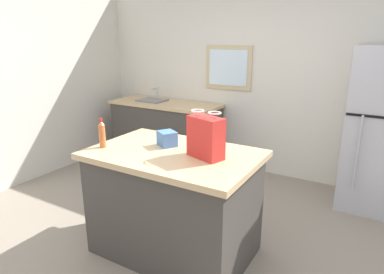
{
  "coord_description": "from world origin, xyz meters",
  "views": [
    {
      "loc": [
        1.33,
        -2.11,
        1.83
      ],
      "look_at": [
        -0.11,
        0.35,
        0.98
      ],
      "focal_mm": 31.43,
      "sensor_mm": 36.0,
      "label": 1
    }
  ],
  "objects_px": {
    "shopping_bag": "(206,137)",
    "bottle": "(102,134)",
    "kitchen_island": "(174,203)",
    "small_box": "(167,139)",
    "refrigerator": "(384,131)"
  },
  "relations": [
    {
      "from": "shopping_bag",
      "to": "bottle",
      "type": "xyz_separation_m",
      "value": [
        -0.87,
        -0.22,
        -0.05
      ]
    },
    {
      "from": "kitchen_island",
      "to": "shopping_bag",
      "type": "bearing_deg",
      "value": 4.1
    },
    {
      "from": "bottle",
      "to": "kitchen_island",
      "type": "bearing_deg",
      "value": 19.17
    },
    {
      "from": "shopping_bag",
      "to": "small_box",
      "type": "height_order",
      "value": "shopping_bag"
    },
    {
      "from": "shopping_bag",
      "to": "bottle",
      "type": "height_order",
      "value": "shopping_bag"
    },
    {
      "from": "shopping_bag",
      "to": "kitchen_island",
      "type": "bearing_deg",
      "value": -175.9
    },
    {
      "from": "shopping_bag",
      "to": "bottle",
      "type": "bearing_deg",
      "value": -165.6
    },
    {
      "from": "refrigerator",
      "to": "kitchen_island",
      "type": "bearing_deg",
      "value": -128.95
    },
    {
      "from": "refrigerator",
      "to": "small_box",
      "type": "bearing_deg",
      "value": -133.29
    },
    {
      "from": "small_box",
      "to": "bottle",
      "type": "xyz_separation_m",
      "value": [
        -0.45,
        -0.31,
        0.05
      ]
    },
    {
      "from": "shopping_bag",
      "to": "bottle",
      "type": "relative_size",
      "value": 1.45
    },
    {
      "from": "small_box",
      "to": "bottle",
      "type": "height_order",
      "value": "bottle"
    },
    {
      "from": "kitchen_island",
      "to": "refrigerator",
      "type": "relative_size",
      "value": 0.79
    },
    {
      "from": "shopping_bag",
      "to": "small_box",
      "type": "relative_size",
      "value": 2.41
    },
    {
      "from": "refrigerator",
      "to": "shopping_bag",
      "type": "distance_m",
      "value": 2.15
    }
  ]
}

